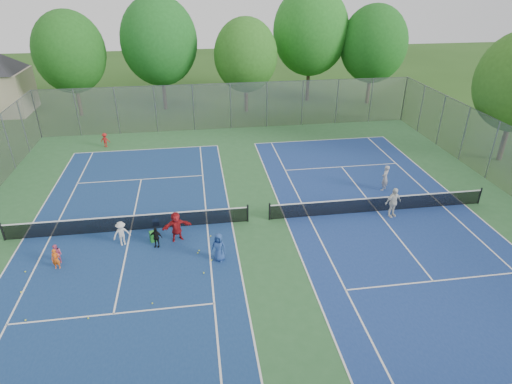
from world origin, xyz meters
TOP-DOWN VIEW (x-y plane):
  - ground at (0.00, 0.00)m, footprint 120.00×120.00m
  - court_pad at (0.00, 0.00)m, footprint 32.00×32.00m
  - court_left at (-7.00, 0.00)m, footprint 10.97×23.77m
  - court_right at (7.00, 0.00)m, footprint 10.97×23.77m
  - net_left at (-7.00, 0.00)m, footprint 12.87×0.10m
  - net_right at (7.00, 0.00)m, footprint 12.87×0.10m
  - fence_north at (0.00, 16.00)m, footprint 32.00×0.10m
  - tree_nw at (-14.00, 22.00)m, footprint 6.40×6.40m
  - tree_nl at (-6.00, 23.00)m, footprint 7.20×7.20m
  - tree_nc at (2.00, 21.00)m, footprint 6.00×6.00m
  - tree_nr at (9.00, 24.00)m, footprint 7.60×7.60m
  - tree_ne at (15.00, 22.00)m, footprint 6.60×6.60m
  - ball_crate at (-5.69, 0.40)m, footprint 0.37×0.37m
  - ball_hopper at (-5.72, -1.24)m, footprint 0.38×0.38m
  - student_a at (-10.03, -2.89)m, footprint 0.40×0.27m
  - student_b at (-10.09, -2.45)m, footprint 0.59×0.52m
  - student_c at (-7.23, -1.32)m, footprint 0.99×0.79m
  - student_d at (-5.50, -1.76)m, footprint 0.71×0.43m
  - student_e at (-2.45, -3.35)m, footprint 0.85×0.72m
  - student_f at (-4.47, -1.27)m, footprint 1.59×0.83m
  - child_far_baseline at (-10.29, 12.97)m, footprint 0.81×0.57m
  - instructor at (8.48, 2.56)m, footprint 0.73×0.71m
  - teen_court_b at (7.57, -0.63)m, footprint 1.13×0.70m
  - tennis_ball_0 at (-2.77, -1.26)m, footprint 0.07×0.07m
  - tennis_ball_1 at (-7.97, -6.54)m, footprint 0.07×0.07m
  - tennis_ball_2 at (-3.47, -2.68)m, footprint 0.07×0.07m
  - tennis_ball_3 at (-10.43, -6.29)m, footprint 0.07×0.07m
  - tennis_ball_4 at (-3.40, -2.49)m, footprint 0.07×0.07m
  - tennis_ball_5 at (-2.83, -3.38)m, footprint 0.07×0.07m
  - tennis_ball_6 at (-2.53, -2.76)m, footprint 0.07×0.07m
  - tennis_ball_7 at (-3.24, -4.31)m, footprint 0.07×0.07m
  - tennis_ball_8 at (-5.46, -6.04)m, footprint 0.07×0.07m
  - tennis_ball_9 at (-11.17, -4.48)m, footprint 0.07×0.07m
  - tennis_ball_10 at (-11.46, -2.99)m, footprint 0.07×0.07m

SIDE VIEW (x-z plane):
  - ground at x=0.00m, z-range 0.00..0.00m
  - court_pad at x=0.00m, z-range 0.00..0.01m
  - court_left at x=-7.00m, z-range 0.01..0.02m
  - court_right at x=7.00m, z-range 0.01..0.02m
  - tennis_ball_0 at x=-2.77m, z-range 0.00..0.07m
  - tennis_ball_1 at x=-7.97m, z-range 0.00..0.07m
  - tennis_ball_2 at x=-3.47m, z-range 0.00..0.07m
  - tennis_ball_3 at x=-10.43m, z-range 0.00..0.07m
  - tennis_ball_4 at x=-3.40m, z-range 0.00..0.07m
  - tennis_ball_5 at x=-2.83m, z-range 0.00..0.07m
  - tennis_ball_6 at x=-2.53m, z-range 0.00..0.07m
  - tennis_ball_7 at x=-3.24m, z-range 0.00..0.07m
  - tennis_ball_8 at x=-5.46m, z-range 0.00..0.07m
  - tennis_ball_9 at x=-11.17m, z-range 0.00..0.07m
  - tennis_ball_10 at x=-11.46m, z-range 0.00..0.07m
  - ball_crate at x=-5.69m, z-range 0.00..0.29m
  - ball_hopper at x=-5.72m, z-range 0.00..0.58m
  - net_left at x=-7.00m, z-range 0.00..0.91m
  - net_right at x=7.00m, z-range 0.00..0.91m
  - student_b at x=-10.09m, z-range 0.00..1.02m
  - student_a at x=-10.03m, z-range 0.00..1.06m
  - student_d at x=-5.50m, z-range 0.00..1.12m
  - child_far_baseline at x=-10.29m, z-range 0.00..1.14m
  - student_c at x=-7.23m, z-range 0.00..1.35m
  - student_e at x=-2.45m, z-range 0.00..1.49m
  - student_f at x=-4.47m, z-range 0.00..1.64m
  - instructor at x=8.48m, z-range 0.00..1.70m
  - teen_court_b at x=7.57m, z-range 0.00..1.79m
  - fence_north at x=0.00m, z-range 0.00..4.00m
  - tree_nc at x=2.00m, z-range 0.97..9.82m
  - tree_nw at x=-14.00m, z-range 1.10..10.68m
  - tree_ne at x=15.00m, z-range 1.08..10.85m
  - tree_nl at x=-6.00m, z-range 1.20..11.89m
  - tree_nr at x=9.00m, z-range 1.33..12.75m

